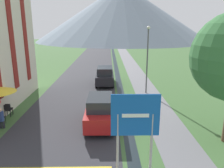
% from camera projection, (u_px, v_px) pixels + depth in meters
% --- Properties ---
extents(ground_plane, '(160.00, 160.00, 0.00)m').
position_uv_depth(ground_plane, '(108.00, 80.00, 24.46)').
color(ground_plane, '#3D6033').
extents(road, '(6.40, 60.00, 0.01)m').
position_uv_depth(road, '(92.00, 65.00, 34.09)').
color(road, '#2D2D33').
rests_on(road, ground_plane).
extents(footpath, '(2.20, 60.00, 0.01)m').
position_uv_depth(footpath, '(131.00, 64.00, 34.18)').
color(footpath, slate).
rests_on(footpath, ground_plane).
extents(drainage_channel, '(0.60, 60.00, 0.00)m').
position_uv_depth(drainage_channel, '(115.00, 65.00, 34.15)').
color(drainage_channel, black).
rests_on(drainage_channel, ground_plane).
extents(mountain_distant, '(68.35, 68.35, 22.12)m').
position_uv_depth(mountain_distant, '(122.00, 13.00, 87.88)').
color(mountain_distant, gray).
rests_on(mountain_distant, ground_plane).
extents(road_sign, '(1.79, 0.11, 3.47)m').
position_uv_depth(road_sign, '(135.00, 124.00, 8.02)').
color(road_sign, '#9E9EA3').
rests_on(road_sign, ground_plane).
extents(parked_car_near, '(1.79, 4.17, 1.82)m').
position_uv_depth(parked_car_near, '(100.00, 110.00, 13.14)').
color(parked_car_near, '#A31919').
rests_on(parked_car_near, ground_plane).
extents(parked_car_far, '(1.85, 4.31, 1.82)m').
position_uv_depth(parked_car_far, '(105.00, 76.00, 22.33)').
color(parked_car_far, black).
rests_on(parked_car_far, ground_plane).
extents(cafe_chair_middle, '(0.40, 0.40, 0.85)m').
position_uv_depth(cafe_chair_middle, '(0.00, 117.00, 13.09)').
color(cafe_chair_middle, black).
rests_on(cafe_chair_middle, ground_plane).
extents(cafe_chair_far_left, '(0.40, 0.40, 0.85)m').
position_uv_depth(cafe_chair_far_left, '(8.00, 109.00, 14.35)').
color(cafe_chair_far_left, black).
rests_on(cafe_chair_far_left, ground_plane).
extents(cafe_chair_far_right, '(0.40, 0.40, 0.85)m').
position_uv_depth(cafe_chair_far_right, '(8.00, 108.00, 14.53)').
color(cafe_chair_far_right, black).
rests_on(cafe_chair_far_right, ground_plane).
extents(person_seated_near, '(0.32, 0.32, 1.24)m').
position_uv_depth(person_seated_near, '(1.00, 117.00, 12.66)').
color(person_seated_near, '#282833').
rests_on(person_seated_near, ground_plane).
extents(streetlamp, '(0.28, 0.28, 5.84)m').
position_uv_depth(streetlamp, '(147.00, 55.00, 18.80)').
color(streetlamp, '#515156').
rests_on(streetlamp, ground_plane).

